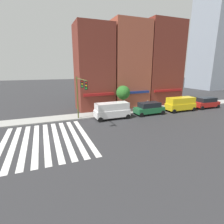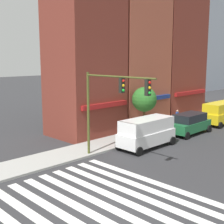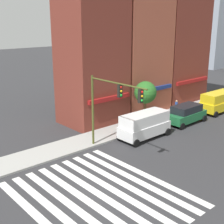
{
  "view_description": "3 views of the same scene",
  "coord_description": "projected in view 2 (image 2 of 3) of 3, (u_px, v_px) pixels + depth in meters",
  "views": [
    {
      "loc": [
        0.07,
        -17.91,
        7.19
      ],
      "look_at": [
        9.14,
        4.7,
        1.0
      ],
      "focal_mm": 28.0,
      "sensor_mm": 36.0,
      "label": 1
    },
    {
      "loc": [
        -9.6,
        -10.3,
        7.01
      ],
      "look_at": [
        4.59,
        4.0,
        3.5
      ],
      "focal_mm": 50.0,
      "sensor_mm": 36.0,
      "label": 2
    },
    {
      "loc": [
        -10.66,
        -13.18,
        10.29
      ],
      "look_at": [
        4.59,
        4.0,
        3.5
      ],
      "focal_mm": 50.0,
      "sensor_mm": 36.0,
      "label": 3
    }
  ],
  "objects": [
    {
      "name": "fire_hydrant",
      "position": [
        118.0,
        139.0,
        24.77
      ],
      "size": [
        0.24,
        0.24,
        0.84
      ],
      "color": "red",
      "rests_on": "sidewalk_left"
    },
    {
      "name": "ground_plane",
      "position": [
        103.0,
        205.0,
        15.07
      ],
      "size": [
        200.0,
        200.0,
        0.0
      ],
      "primitive_type": "plane",
      "color": "#2D2D30"
    },
    {
      "name": "traffic_signal",
      "position": [
        110.0,
        98.0,
        20.4
      ],
      "size": [
        0.32,
        6.04,
        6.03
      ],
      "color": "#474C1E",
      "rests_on": "ground_plane"
    },
    {
      "name": "pedestrian_blue_shirt",
      "position": [
        177.0,
        118.0,
        30.98
      ],
      "size": [
        0.32,
        0.32,
        1.77
      ],
      "rotation": [
        0.0,
        0.0,
        4.51
      ],
      "color": "#23232D",
      "rests_on": "sidewalk_left"
    },
    {
      "name": "pedestrian_red_jacket",
      "position": [
        120.0,
        132.0,
        25.14
      ],
      "size": [
        0.32,
        0.32,
        1.77
      ],
      "rotation": [
        0.0,
        0.0,
        3.12
      ],
      "color": "#23232D",
      "rests_on": "sidewalk_left"
    },
    {
      "name": "storefront_row",
      "position": [
        139.0,
        53.0,
        32.96
      ],
      "size": [
        20.43,
        5.3,
        15.71
      ],
      "color": "maroon",
      "rests_on": "ground_plane"
    },
    {
      "name": "sidewalk_left",
      "position": [
        24.0,
        166.0,
        20.31
      ],
      "size": [
        120.0,
        3.0,
        0.15
      ],
      "color": "#9E9E99",
      "rests_on": "ground_plane"
    },
    {
      "name": "van_yellow",
      "position": [
        221.0,
        112.0,
        33.18
      ],
      "size": [
        5.04,
        2.22,
        2.34
      ],
      "rotation": [
        0.0,
        0.0,
        -0.02
      ],
      "color": "yellow",
      "rests_on": "ground_plane"
    },
    {
      "name": "street_tree",
      "position": [
        144.0,
        100.0,
        28.22
      ],
      "size": [
        2.26,
        2.26,
        4.28
      ],
      "color": "brown",
      "rests_on": "sidewalk_left"
    },
    {
      "name": "suv_green",
      "position": [
        190.0,
        123.0,
        28.91
      ],
      "size": [
        4.72,
        2.12,
        1.94
      ],
      "rotation": [
        0.0,
        0.0,
        0.01
      ],
      "color": "#1E6638",
      "rests_on": "ground_plane"
    },
    {
      "name": "van_white",
      "position": [
        147.0,
        132.0,
        24.48
      ],
      "size": [
        5.0,
        2.22,
        2.34
      ],
      "rotation": [
        0.0,
        0.0,
        -0.0
      ],
      "color": "white",
      "rests_on": "ground_plane"
    },
    {
      "name": "crosswalk_stripes",
      "position": [
        103.0,
        205.0,
        15.07
      ],
      "size": [
        8.44,
        10.8,
        0.01
      ],
      "color": "silver",
      "rests_on": "ground_plane"
    }
  ]
}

